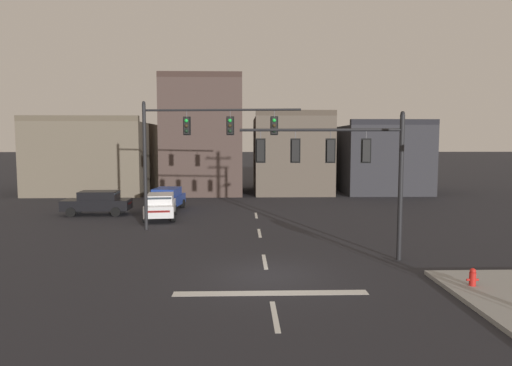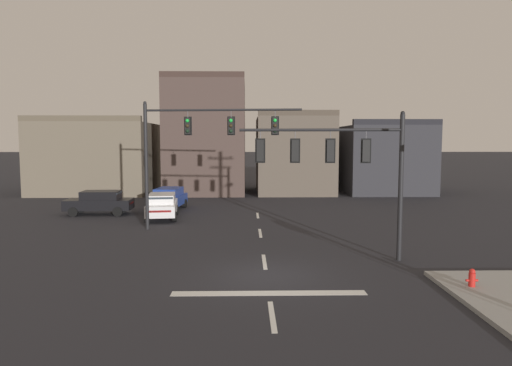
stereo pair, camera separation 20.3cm
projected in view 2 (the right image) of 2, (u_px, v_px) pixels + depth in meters
The scene contains 10 objects.
ground_plane at pixel (266, 276), 17.22m from camera, with size 400.00×400.00×0.00m, color #232328.
stop_bar_paint at pixel (269, 293), 15.22m from camera, with size 6.40×0.50×0.01m, color silver.
lane_centreline at pixel (264, 262), 19.21m from camera, with size 0.16×26.40×0.01m.
signal_mast_near_side at pixel (342, 160), 19.24m from camera, with size 6.76×0.85×6.19m.
signal_mast_far_side at pixel (195, 139), 25.57m from camera, with size 8.70×1.10×7.17m.
car_lot_nearside at pixel (100, 202), 31.51m from camera, with size 4.50×2.01×1.61m.
car_lot_middle at pixel (162, 205), 29.88m from camera, with size 2.30×4.60×1.61m.
car_lot_farside at pixel (168, 198), 33.46m from camera, with size 2.27×4.59×1.61m.
fire_hydrant at pixel (472, 281), 15.45m from camera, with size 0.40×0.30×0.75m.
building_row at pixel (219, 152), 45.74m from camera, with size 37.07×12.22×10.99m.
Camera 2 is at (-0.71, -16.83, 4.97)m, focal length 32.62 mm.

